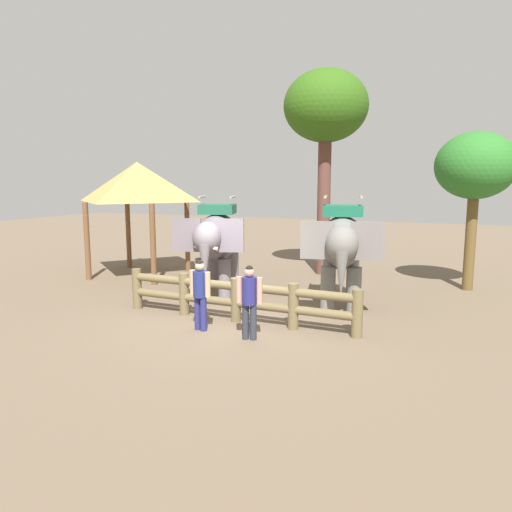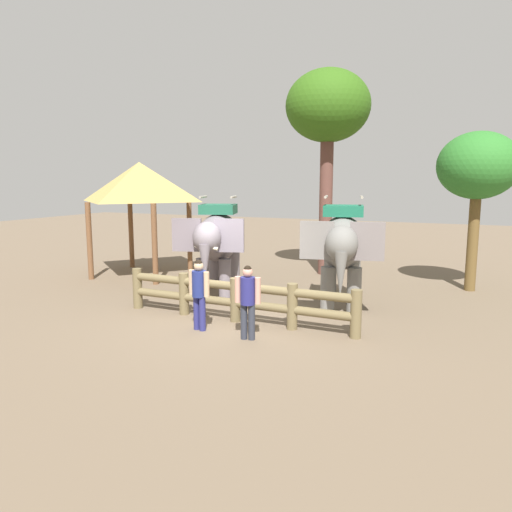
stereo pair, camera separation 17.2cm
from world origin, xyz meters
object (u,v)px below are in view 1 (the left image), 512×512
object	(u,v)px
tree_far_left	(475,168)
tree_back_center	(326,111)
tourist_woman_in_black	(249,297)
log_fence	(236,297)
thatched_shelter	(137,183)
elephant_near_left	(216,240)
elephant_center	(342,246)
tourist_man_in_blue	(200,290)

from	to	relation	value
tree_far_left	tree_back_center	size ratio (longest dim) A/B	0.67
tourist_woman_in_black	tree_far_left	bearing A→B (deg)	58.37
log_fence	tree_far_left	world-z (taller)	tree_far_left
tourist_woman_in_black	thatched_shelter	xyz separation A→B (m)	(-6.37, 4.89, 2.31)
log_fence	tree_far_left	bearing A→B (deg)	48.94
elephant_near_left	tourist_woman_in_black	distance (m)	4.18
tree_back_center	tourist_woman_in_black	bearing A→B (deg)	-86.00
elephant_near_left	tree_far_left	world-z (taller)	tree_far_left
elephant_near_left	elephant_center	world-z (taller)	elephant_center
log_fence	tree_far_left	xyz separation A→B (m)	(5.08, 5.83, 3.09)
elephant_center	tourist_woman_in_black	distance (m)	3.58
log_fence	thatched_shelter	size ratio (longest dim) A/B	1.53
elephant_near_left	thatched_shelter	xyz separation A→B (m)	(-3.88, 1.60, 1.61)
thatched_shelter	tree_back_center	size ratio (longest dim) A/B	0.56
elephant_center	tree_back_center	world-z (taller)	tree_back_center
tourist_woman_in_black	tree_far_left	world-z (taller)	tree_far_left
elephant_center	elephant_near_left	bearing A→B (deg)	-179.66
log_fence	elephant_near_left	size ratio (longest dim) A/B	1.75
elephant_near_left	tourist_man_in_blue	world-z (taller)	elephant_near_left
elephant_near_left	tree_far_left	size ratio (longest dim) A/B	0.73
elephant_center	tourist_woman_in_black	size ratio (longest dim) A/B	2.21
elephant_center	thatched_shelter	xyz separation A→B (m)	(-7.53, 1.58, 1.58)
elephant_near_left	tourist_man_in_blue	bearing A→B (deg)	-68.57
elephant_center	tourist_man_in_blue	xyz separation A→B (m)	(-2.42, -3.16, -0.72)
log_fence	thatched_shelter	world-z (taller)	thatched_shelter
tree_back_center	elephant_center	bearing A→B (deg)	-68.83
tourist_woman_in_black	tourist_man_in_blue	xyz separation A→B (m)	(-1.26, 0.15, 0.01)
tourist_woman_in_black	tree_back_center	distance (m)	9.06
tourist_woman_in_black	thatched_shelter	bearing A→B (deg)	142.49
tourist_man_in_blue	tree_back_center	world-z (taller)	tree_back_center
tourist_man_in_blue	tree_far_left	size ratio (longest dim) A/B	0.34
tourist_man_in_blue	log_fence	bearing A→B (deg)	64.89
elephant_near_left	tree_back_center	distance (m)	6.30
elephant_center	tree_far_left	world-z (taller)	tree_far_left
tourist_woman_in_black	tree_back_center	bearing A→B (deg)	94.00
tourist_man_in_blue	tree_far_left	xyz separation A→B (m)	(5.51, 6.76, 2.77)
log_fence	tourist_woman_in_black	xyz separation A→B (m)	(0.83, -1.07, 0.32)
elephant_near_left	elephant_center	bearing A→B (deg)	0.34
thatched_shelter	tree_far_left	size ratio (longest dim) A/B	0.83
tourist_man_in_blue	thatched_shelter	distance (m)	7.34
tree_far_left	tree_back_center	xyz separation A→B (m)	(-4.79, 0.79, 1.98)
log_fence	tourist_man_in_blue	world-z (taller)	tourist_man_in_blue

